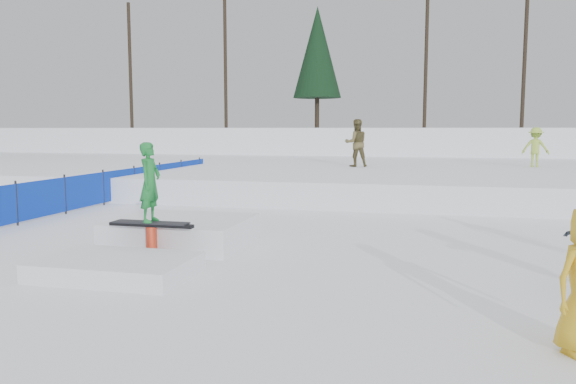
% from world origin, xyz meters
% --- Properties ---
extents(ground, '(120.00, 120.00, 0.00)m').
position_xyz_m(ground, '(0.00, 0.00, 0.00)').
color(ground, white).
extents(snow_berm, '(60.00, 14.00, 2.40)m').
position_xyz_m(snow_berm, '(0.00, 30.00, 1.20)').
color(snow_berm, white).
rests_on(snow_berm, ground).
extents(snow_midrise, '(50.00, 18.00, 0.80)m').
position_xyz_m(snow_midrise, '(0.00, 16.00, 0.40)').
color(snow_midrise, white).
rests_on(snow_midrise, ground).
extents(safety_fence, '(0.05, 16.00, 1.10)m').
position_xyz_m(safety_fence, '(-6.50, 6.60, 0.55)').
color(safety_fence, '#092BA7').
rests_on(safety_fence, ground).
extents(treeline, '(40.24, 4.22, 10.50)m').
position_xyz_m(treeline, '(6.18, 28.28, 7.45)').
color(treeline, black).
rests_on(treeline, snow_berm).
extents(walker_olive, '(1.14, 1.01, 1.94)m').
position_xyz_m(walker_olive, '(0.37, 14.24, 1.77)').
color(walker_olive, brown).
rests_on(walker_olive, snow_midrise).
extents(walker_ygreen, '(1.17, 0.88, 1.61)m').
position_xyz_m(walker_ygreen, '(7.46, 15.75, 1.60)').
color(walker_ygreen, '#A8CF43').
rests_on(walker_ygreen, snow_midrise).
extents(jib_rail_feature, '(2.60, 4.40, 2.11)m').
position_xyz_m(jib_rail_feature, '(-1.62, 0.90, 0.30)').
color(jib_rail_feature, white).
rests_on(jib_rail_feature, ground).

